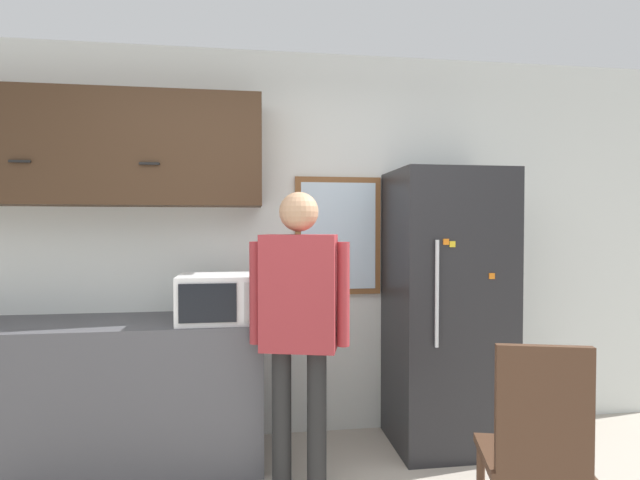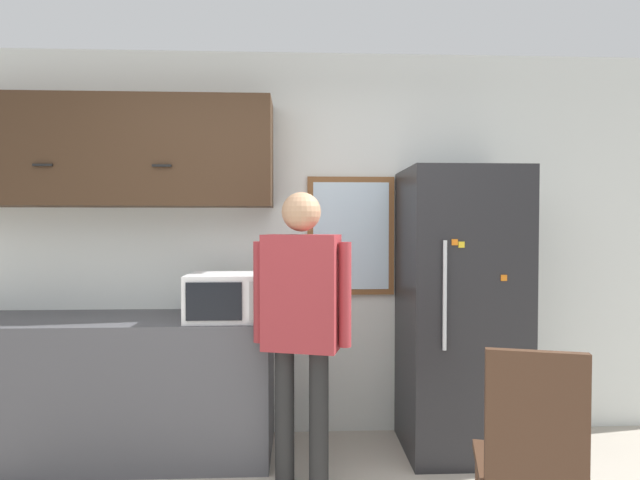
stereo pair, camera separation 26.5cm
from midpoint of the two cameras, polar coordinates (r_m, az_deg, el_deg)
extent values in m
cube|color=silver|center=(3.56, -1.49, -0.46)|extent=(6.00, 0.06, 2.70)
cube|color=#4C4C51|center=(3.54, -21.10, -15.43)|extent=(2.09, 0.64, 0.89)
cube|color=#3D2819|center=(3.56, -20.59, 9.36)|extent=(2.09, 0.35, 0.72)
cube|color=black|center=(3.51, -27.29, 7.65)|extent=(0.12, 0.01, 0.01)
cube|color=black|center=(3.27, -15.43, 8.21)|extent=(0.12, 0.01, 0.01)
cube|color=white|center=(3.16, -8.33, -6.43)|extent=(0.47, 0.39, 0.29)
cube|color=black|center=(2.97, -9.54, -6.96)|extent=(0.33, 0.01, 0.22)
cube|color=#B2B2B2|center=(2.95, -4.92, -7.00)|extent=(0.07, 0.01, 0.23)
cylinder|color=black|center=(3.01, -1.41, -19.54)|extent=(0.11, 0.11, 0.78)
cylinder|color=black|center=(2.97, 2.58, -19.84)|extent=(0.11, 0.11, 0.78)
cube|color=maroon|center=(2.81, 0.57, -5.99)|extent=(0.46, 0.32, 0.65)
sphere|color=tan|center=(2.79, 0.57, 3.24)|extent=(0.22, 0.22, 0.22)
cylinder|color=maroon|center=(2.87, -4.31, -5.95)|extent=(0.07, 0.07, 0.58)
cylinder|color=maroon|center=(2.77, 5.64, -6.23)|extent=(0.07, 0.07, 0.58)
cube|color=#232326|center=(3.46, 17.85, -7.69)|extent=(0.73, 0.64, 1.85)
cylinder|color=silver|center=(3.05, 16.53, -6.10)|extent=(0.02, 0.02, 0.65)
cube|color=yellow|center=(3.08, 18.26, -0.51)|extent=(0.04, 0.01, 0.04)
cube|color=orange|center=(3.19, 22.55, -4.03)|extent=(0.04, 0.01, 0.04)
cube|color=orange|center=(3.06, 17.56, -0.25)|extent=(0.04, 0.01, 0.04)
cube|color=#472D1E|center=(2.54, 25.59, -22.54)|extent=(0.51, 0.51, 0.04)
cube|color=#472D1E|center=(2.27, 26.76, -17.83)|extent=(0.38, 0.14, 0.53)
cube|color=brown|center=(3.56, 5.67, 0.47)|extent=(0.62, 0.04, 0.84)
cube|color=silver|center=(3.53, 5.72, 0.47)|extent=(0.54, 0.01, 0.76)
camera|label=1|loc=(0.13, -87.14, 0.08)|focal=28.00mm
camera|label=2|loc=(0.13, 92.86, -0.08)|focal=28.00mm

